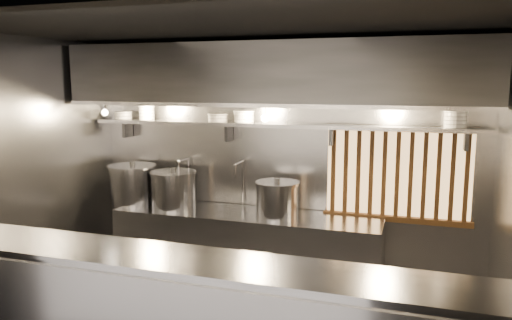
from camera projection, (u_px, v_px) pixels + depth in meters
The scene contains 19 objects.
ceiling at pixel (235, 27), 4.12m from camera, with size 4.50×4.50×0.00m, color black.
wall_back at pixel (281, 165), 5.75m from camera, with size 4.50×4.50×0.00m, color gray.
wall_left at pixel (27, 177), 5.03m from camera, with size 3.00×3.00×0.00m, color gray.
cooking_bench at pixel (246, 252), 5.64m from camera, with size 3.00×0.70×0.90m, color #9F9FA4.
bowl_shelf at pixel (277, 125), 5.50m from camera, with size 4.40×0.34×0.04m, color #9F9FA4.
exhaust_hood at pixel (272, 75), 5.21m from camera, with size 4.40×0.81×0.65m.
wood_screen at pixel (397, 174), 5.31m from camera, with size 1.56×0.09×1.04m.
faucet_left at pixel (186, 170), 5.99m from camera, with size 0.04×0.30×0.50m.
faucet_right at pixel (240, 173), 5.77m from camera, with size 0.04×0.30×0.50m.
heat_lamp at pixel (104, 107), 5.61m from camera, with size 0.25×0.35×0.20m.
pendant_bulb at pixel (265, 118), 5.41m from camera, with size 0.09×0.09×0.19m.
stock_pot_left at pixel (133, 184), 6.00m from camera, with size 0.59×0.59×0.50m.
stock_pot_mid at pixel (174, 189), 5.79m from camera, with size 0.56×0.56×0.47m.
stock_pot_right at pixel (277, 199), 5.39m from camera, with size 0.63×0.63×0.43m.
bowl_stack_0 at pixel (123, 115), 6.09m from camera, with size 0.22×0.22×0.09m.
bowl_stack_1 at pixel (147, 113), 5.98m from camera, with size 0.20×0.20×0.17m.
bowl_stack_2 at pixel (218, 117), 5.71m from camera, with size 0.24×0.24×0.09m.
bowl_stack_3 at pixel (244, 116), 5.61m from camera, with size 0.24×0.24×0.13m.
bowl_stack_4 at pixel (455, 119), 4.93m from camera, with size 0.23×0.23×0.17m.
Camera 1 is at (1.48, -3.98, 2.35)m, focal length 35.00 mm.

